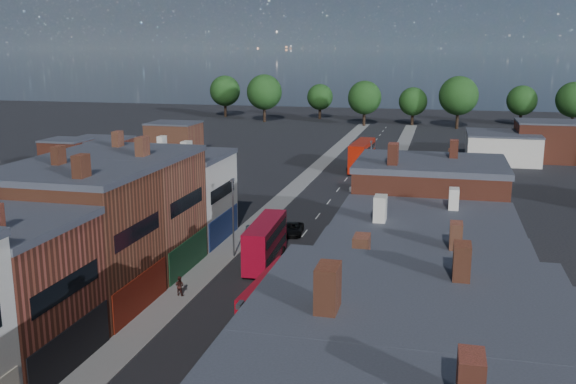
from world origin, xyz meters
The scene contains 14 objects.
pavement_west centered at (-6.50, 50.00, 0.06)m, with size 3.00×200.00×0.12m, color gray.
pavement_east centered at (6.50, 50.00, 0.06)m, with size 3.00×200.00×0.12m, color gray.
terrace_east centered at (14.00, 0.00, 5.55)m, with size 12.00×80.00×11.09m, color brown.
lamp_post_1 centered at (5.20, 0.00, 4.70)m, with size 0.25×0.70×8.12m.
lamp_post_2 centered at (-5.20, 30.00, 4.70)m, with size 0.25×0.70×8.12m.
lamp_post_3 centered at (5.20, 60.00, 4.70)m, with size 0.25×0.70×8.12m.
bus_0 centered at (-1.50, 28.70, 2.33)m, with size 2.89×10.11×4.32m.
bus_1 centered at (3.20, 14.04, 2.31)m, with size 2.93×10.02×4.28m.
bus_2 centered at (1.50, 80.20, 2.74)m, with size 3.44×11.90×5.09m.
car_1 centered at (2.26, 8.88, 0.66)m, with size 1.40×4.03×1.33m, color navy.
car_2 centered at (-1.20, 39.35, 0.64)m, with size 2.11×4.59×1.27m, color black.
car_3 centered at (2.84, 64.62, 0.63)m, with size 1.78×4.37×1.27m, color silver.
ped_1 centered at (-6.36, 18.84, 0.97)m, with size 0.83×0.45×1.70m, color #3C1C18.
ped_3 centered at (5.88, 16.74, 0.90)m, with size 0.92×0.42×1.56m, color #5F5C51.
Camera 1 is at (14.73, -29.09, 20.72)m, focal length 40.00 mm.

